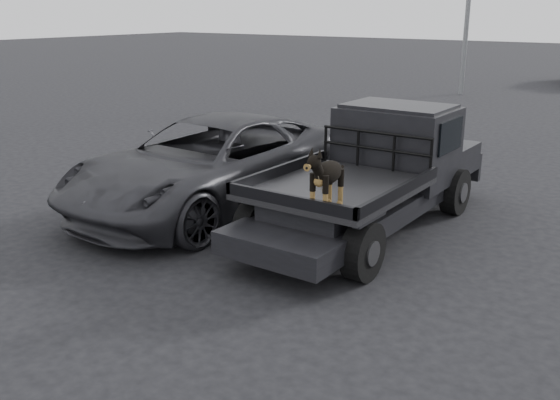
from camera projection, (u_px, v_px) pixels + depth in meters
The scene contains 6 objects.
ground at pixel (327, 298), 7.31m from camera, with size 120.00×120.00×0.00m, color black.
flatbed_ute at pixel (367, 200), 9.45m from camera, with size 2.00×5.40×0.92m, color black, non-canonical shape.
ute_cab at pixel (397, 132), 9.93m from camera, with size 1.72×1.30×0.88m, color black, non-canonical shape.
headache_rack at pixel (376, 151), 9.39m from camera, with size 1.80×0.08×0.55m, color black, non-canonical shape.
dog at pixel (327, 178), 7.53m from camera, with size 0.32×0.60×0.74m, color black, non-canonical shape.
parked_suv at pixel (212, 164), 10.40m from camera, with size 2.52×5.46×1.52m, color #313136.
Camera 1 is at (3.37, -5.74, 3.26)m, focal length 40.00 mm.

